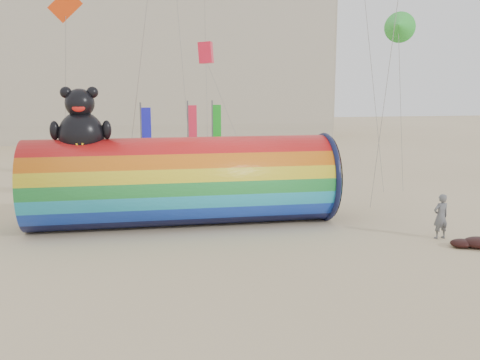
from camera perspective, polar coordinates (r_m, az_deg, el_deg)
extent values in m
plane|color=#CCB58C|center=(20.82, -0.63, -7.28)|extent=(160.00, 160.00, 0.00)
cube|color=#B7AD99|center=(66.27, -18.20, 12.91)|extent=(60.00, 15.00, 20.00)
cube|color=#28303D|center=(58.83, -19.25, 13.75)|extent=(59.50, 0.12, 17.00)
cylinder|color=red|center=(24.04, -6.13, -0.13)|extent=(13.50, 3.94, 3.94)
torus|color=#0F1438|center=(25.36, 8.95, 0.34)|extent=(0.27, 4.13, 4.13)
cylinder|color=black|center=(25.42, 9.28, 0.35)|extent=(0.07, 3.90, 3.90)
ellipsoid|color=black|center=(23.85, -16.57, 4.61)|extent=(1.92, 1.72, 2.03)
ellipsoid|color=yellow|center=(23.24, -16.71, 4.19)|extent=(0.99, 0.43, 0.87)
sphere|color=black|center=(23.76, -16.73, 7.85)|extent=(1.24, 1.24, 1.24)
sphere|color=black|center=(23.82, -18.09, 8.87)|extent=(0.50, 0.50, 0.50)
sphere|color=black|center=(23.70, -15.47, 9.00)|extent=(0.50, 0.50, 0.50)
ellipsoid|color=red|center=(23.27, -16.85, 7.39)|extent=(0.54, 0.20, 0.35)
ellipsoid|color=black|center=(23.86, -19.18, 5.01)|extent=(0.41, 0.41, 0.81)
ellipsoid|color=black|center=(23.62, -14.04, 5.23)|extent=(0.41, 0.41, 0.81)
imported|color=#5A5C61|center=(23.33, 20.63, -3.66)|extent=(0.73, 0.53, 1.86)
ellipsoid|color=black|center=(22.80, 24.07, -6.10)|extent=(1.17, 0.99, 0.41)
ellipsoid|color=black|center=(22.60, 22.58, -6.25)|extent=(0.91, 0.77, 0.32)
ellipsoid|color=black|center=(23.30, 24.12, -5.94)|extent=(0.78, 0.66, 0.27)
cylinder|color=#59595E|center=(32.45, -10.44, 3.55)|extent=(0.10, 0.10, 5.20)
cube|color=#1C1DD6|center=(32.44, -9.90, 3.65)|extent=(0.56, 0.06, 4.50)
cylinder|color=#59595E|center=(35.58, -5.55, 4.24)|extent=(0.10, 0.10, 5.20)
cube|color=#F12240|center=(35.60, -5.05, 4.33)|extent=(0.56, 0.06, 4.50)
cylinder|color=#59595E|center=(36.34, -2.95, 4.39)|extent=(0.10, 0.10, 5.20)
cube|color=green|center=(36.37, -2.46, 4.48)|extent=(0.56, 0.06, 4.50)
cube|color=#EE400C|center=(28.10, -18.15, 17.26)|extent=(0.97, 0.06, 1.36)
cube|color=#FE1C3B|center=(31.18, -3.67, 13.39)|extent=(0.73, 0.73, 1.17)
cone|color=green|center=(27.48, 16.60, 15.48)|extent=(1.49, 1.49, 1.34)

